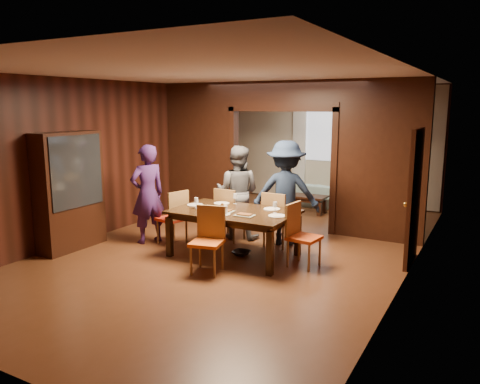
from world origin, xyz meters
The scene contains 32 objects.
floor centered at (0.00, 0.00, 0.00)m, with size 9.00×9.00×0.00m, color #562F18.
ceiling centered at (0.00, 0.00, 2.90)m, with size 5.50×9.00×0.02m, color silver.
room_walls centered at (0.00, 1.89, 1.51)m, with size 5.52×9.01×2.90m.
person_purple centered at (-1.62, -0.58, 0.88)m, with size 0.64×0.42×1.76m, color #3B1D55.
person_grey centered at (-0.37, 0.46, 0.86)m, with size 0.83×0.65×1.71m, color #53545A.
person_navy centered at (0.56, 0.54, 0.92)m, with size 1.18×0.68×1.83m, color #18243C.
sofa centered at (-0.01, 3.85, 0.28)m, with size 1.89×0.74×0.55m, color #98C4C7.
serving_bowl centered at (0.20, -0.43, 0.80)m, with size 0.29×0.29×0.07m, color black.
dining_table centered at (0.11, -0.52, 0.38)m, with size 1.96×1.22×0.76m, color black.
coffee_table centered at (0.07, 3.01, 0.20)m, with size 0.80×0.50×0.40m, color black.
chair_left centered at (-1.20, -0.44, 0.48)m, with size 0.44×0.44×0.97m, color red, non-canonical shape.
chair_right centered at (1.30, -0.44, 0.48)m, with size 0.44×0.44×0.97m, color #C34012, non-canonical shape.
chair_far_l centered at (-0.40, 0.26, 0.48)m, with size 0.44×0.44×0.97m, color #DA4814, non-canonical shape.
chair_far_r centered at (0.51, 0.33, 0.48)m, with size 0.44×0.44×0.97m, color #E14115, non-canonical shape.
chair_near centered at (0.15, -1.38, 0.48)m, with size 0.44×0.44×0.97m, color #DD5814, non-canonical shape.
hutch centered at (-2.53, -1.50, 1.00)m, with size 0.40×1.20×2.00m, color black.
door_right centered at (2.70, 0.50, 1.05)m, with size 0.06×0.90×2.10m, color black.
window_far centered at (0.00, 4.44, 1.70)m, with size 1.20×0.03×1.30m, color silver.
curtain_left centered at (-0.75, 4.40, 1.25)m, with size 0.35×0.06×2.40m, color white.
curtain_right centered at (0.75, 4.40, 1.25)m, with size 0.35×0.06×2.40m, color white.
plate_left centered at (-0.67, -0.48, 0.77)m, with size 0.27×0.27×0.01m, color silver.
plate_far_l centered at (-0.34, -0.15, 0.77)m, with size 0.27×0.27×0.01m, color silver.
plate_far_r centered at (0.61, -0.14, 0.77)m, with size 0.27×0.27×0.01m, color white.
plate_right centered at (0.88, -0.53, 0.77)m, with size 0.27×0.27×0.01m, color silver.
plate_near centered at (0.09, -0.85, 0.77)m, with size 0.27×0.27×0.01m, color silver.
platter_a centered at (0.02, -0.67, 0.78)m, with size 0.30×0.20×0.04m, color gray.
platter_b centered at (0.44, -0.76, 0.78)m, with size 0.30×0.20×0.04m, color gray.
wineglass_left centered at (-0.51, -0.67, 0.85)m, with size 0.08×0.08×0.18m, color white, non-canonical shape.
wineglass_far centered at (-0.13, -0.05, 0.85)m, with size 0.08×0.08×0.18m, color white, non-canonical shape.
wineglass_right centered at (0.77, -0.36, 0.85)m, with size 0.08×0.08×0.18m, color white, non-canonical shape.
tumbler centered at (0.14, -0.83, 0.83)m, with size 0.07×0.07×0.14m, color silver.
condiment_jar centered at (-0.06, -0.59, 0.82)m, with size 0.08×0.08×0.11m, color #472A10, non-canonical shape.
Camera 1 is at (3.76, -6.89, 2.44)m, focal length 35.00 mm.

